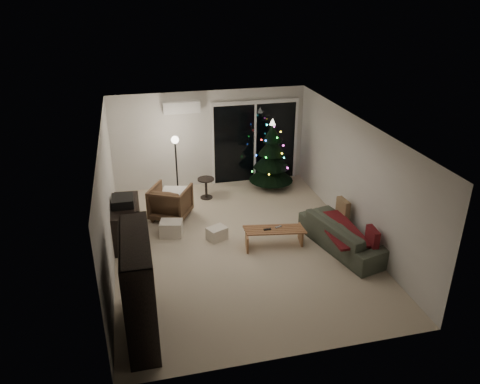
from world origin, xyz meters
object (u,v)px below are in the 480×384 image
at_px(sofa, 344,234).
at_px(christmas_tree, 272,154).
at_px(armchair, 171,202).
at_px(media_cabinet, 125,223).
at_px(bookshelf, 125,289).
at_px(coffee_table, 274,237).

xyz_separation_m(sofa, christmas_tree, (-0.56, 3.25, 0.62)).
bearing_deg(sofa, armchair, 42.82).
relative_size(armchair, sofa, 0.40).
relative_size(media_cabinet, christmas_tree, 0.72).
xyz_separation_m(bookshelf, media_cabinet, (0.00, 2.88, -0.42)).
xyz_separation_m(armchair, coffee_table, (1.93, -1.75, -0.19)).
bearing_deg(media_cabinet, bookshelf, -84.18).
height_order(bookshelf, media_cabinet, bookshelf).
height_order(armchair, sofa, armchair).
bearing_deg(armchair, media_cabinet, 67.38).
xyz_separation_m(bookshelf, christmas_tree, (3.74, 4.83, 0.09)).
distance_m(sofa, christmas_tree, 3.36).
bearing_deg(bookshelf, media_cabinet, 65.82).
height_order(bookshelf, sofa, bookshelf).
xyz_separation_m(media_cabinet, coffee_table, (2.95, -0.90, -0.22)).
bearing_deg(bookshelf, armchair, 50.54).
bearing_deg(coffee_table, media_cabinet, 172.59).
height_order(armchair, coffee_table, armchair).
bearing_deg(sofa, coffee_table, 59.18).
height_order(coffee_table, christmas_tree, christmas_tree).
distance_m(bookshelf, coffee_table, 3.61).
xyz_separation_m(bookshelf, coffee_table, (2.95, 1.98, -0.64)).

